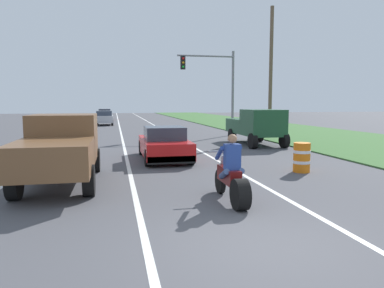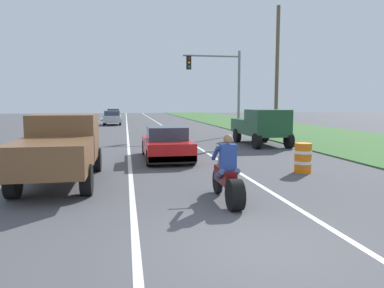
% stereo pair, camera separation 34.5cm
% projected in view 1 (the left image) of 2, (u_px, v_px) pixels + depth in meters
% --- Properties ---
extents(ground_plane, '(160.00, 160.00, 0.00)m').
position_uv_depth(ground_plane, '(262.00, 250.00, 5.83)').
color(ground_plane, '#4C4C51').
extents(lane_stripe_left_solid, '(0.14, 120.00, 0.01)m').
position_uv_depth(lane_stripe_left_solid, '(67.00, 138.00, 24.15)').
color(lane_stripe_left_solid, white).
rests_on(lane_stripe_left_solid, ground).
extents(lane_stripe_right_solid, '(0.14, 120.00, 0.01)m').
position_uv_depth(lane_stripe_right_solid, '(174.00, 136.00, 25.64)').
color(lane_stripe_right_solid, white).
rests_on(lane_stripe_right_solid, ground).
extents(lane_stripe_centre_dashed, '(0.14, 120.00, 0.01)m').
position_uv_depth(lane_stripe_centre_dashed, '(122.00, 137.00, 24.89)').
color(lane_stripe_centre_dashed, white).
rests_on(lane_stripe_centre_dashed, ground).
extents(grass_verge_right, '(10.00, 120.00, 0.06)m').
position_uv_depth(grass_verge_right, '(305.00, 133.00, 27.72)').
color(grass_verge_right, '#3D6B33').
rests_on(grass_verge_right, ground).
extents(motorcycle_with_rider, '(0.70, 2.21, 1.62)m').
position_uv_depth(motorcycle_with_rider, '(232.00, 178.00, 8.51)').
color(motorcycle_with_rider, black).
rests_on(motorcycle_with_rider, ground).
extents(sports_car_red, '(1.84, 4.30, 1.37)m').
position_uv_depth(sports_car_red, '(164.00, 144.00, 15.07)').
color(sports_car_red, red).
rests_on(sports_car_red, ground).
extents(pickup_truck_left_lane_brown, '(2.02, 4.80, 1.98)m').
position_uv_depth(pickup_truck_left_lane_brown, '(60.00, 146.00, 10.45)').
color(pickup_truck_left_lane_brown, brown).
rests_on(pickup_truck_left_lane_brown, ground).
extents(pickup_truck_right_shoulder_dark_green, '(2.02, 4.80, 1.98)m').
position_uv_depth(pickup_truck_right_shoulder_dark_green, '(256.00, 125.00, 20.37)').
color(pickup_truck_right_shoulder_dark_green, '#1E4C2D').
rests_on(pickup_truck_right_shoulder_dark_green, ground).
extents(traffic_light_mast_near, '(4.14, 0.34, 6.00)m').
position_uv_depth(traffic_light_mast_near, '(216.00, 80.00, 25.92)').
color(traffic_light_mast_near, gray).
rests_on(traffic_light_mast_near, ground).
extents(utility_pole_roadside, '(0.24, 0.24, 8.67)m').
position_uv_depth(utility_pole_roadside, '(271.00, 73.00, 24.44)').
color(utility_pole_roadside, brown).
rests_on(utility_pole_roadside, ground).
extents(construction_barrel_nearest, '(0.58, 0.58, 1.00)m').
position_uv_depth(construction_barrel_nearest, '(302.00, 157.00, 12.33)').
color(construction_barrel_nearest, orange).
rests_on(construction_barrel_nearest, ground).
extents(distant_car_far_ahead, '(1.80, 4.00, 1.50)m').
position_uv_depth(distant_car_far_ahead, '(104.00, 118.00, 38.54)').
color(distant_car_far_ahead, '#B2B2B7').
rests_on(distant_car_far_ahead, ground).
extents(distant_car_further_ahead, '(1.80, 4.00, 1.50)m').
position_uv_depth(distant_car_further_ahead, '(105.00, 114.00, 50.74)').
color(distant_car_further_ahead, maroon).
rests_on(distant_car_further_ahead, ground).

